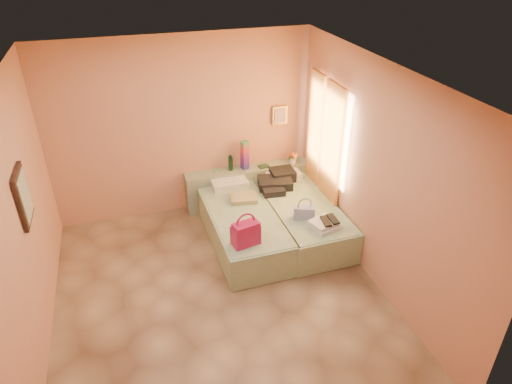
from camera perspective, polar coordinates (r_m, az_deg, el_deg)
ground at (r=5.93m, az=-4.44°, el=-12.95°), size 4.50×4.50×0.00m
room_walls at (r=5.42m, az=-4.45°, el=5.50°), size 4.02×4.51×2.81m
headboard_ledge at (r=7.58m, az=-1.03°, el=0.82°), size 2.05×0.30×0.65m
bed_left at (r=6.67m, az=-1.59°, el=-4.44°), size 0.94×2.02×0.50m
bed_right at (r=6.93m, az=5.60°, el=-3.17°), size 0.94×2.02×0.50m
water_bottle at (r=7.31m, az=-3.19°, el=3.62°), size 0.09×0.09×0.25m
rainbow_box at (r=7.31m, az=-1.42°, el=4.63°), size 0.13×0.13×0.47m
small_dish at (r=7.35m, az=-5.03°, el=2.70°), size 0.14×0.14×0.03m
green_book at (r=7.45m, az=0.94°, el=3.24°), size 0.19×0.15×0.03m
flower_vase at (r=7.56m, az=4.65°, el=4.40°), size 0.20×0.20×0.23m
magenta_handbag at (r=5.84m, az=-1.30°, el=-5.16°), size 0.38×0.27×0.33m
khaki_garment at (r=6.83m, az=-1.58°, el=-0.74°), size 0.44×0.37×0.07m
clothes_pile at (r=7.17m, az=2.75°, el=1.35°), size 0.60×0.60×0.17m
blue_handbag at (r=6.40m, az=6.03°, el=-2.60°), size 0.31×0.21×0.19m
towel_stack at (r=6.27m, az=8.64°, el=-4.08°), size 0.41×0.38×0.10m
sandal_pair at (r=6.25m, az=9.21°, el=-3.53°), size 0.22×0.27×0.03m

